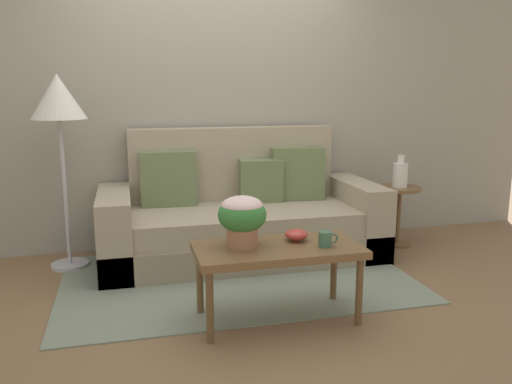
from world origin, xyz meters
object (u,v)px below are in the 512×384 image
Objects in this scene: couch at (241,218)px; table_vase at (400,174)px; side_table at (399,205)px; snack_bowl at (296,235)px; potted_plant at (242,216)px; coffee_mug at (326,239)px; coffee_table at (278,254)px; floor_lamp at (59,106)px.

couch reaches higher than table_vase.
side_table is 3.71× the size of snack_bowl.
couch is at bearing 176.97° from table_vase.
couch is at bearing 177.77° from side_table.
snack_bowl is 1.75m from table_vase.
potted_plant is at bearing -102.21° from couch.
snack_bowl is 0.51× the size of table_vase.
couch is 1.29m from potted_plant.
side_table is 1.79m from coffee_mug.
coffee_table is 0.19m from snack_bowl.
snack_bowl is at bearing 129.55° from coffee_mug.
floor_lamp is at bearing 177.24° from table_vase.
table_vase is (1.69, 1.14, -0.00)m from potted_plant.
coffee_table is (-0.06, -1.27, 0.09)m from couch.
snack_bowl is (-1.35, -1.14, 0.14)m from side_table.
coffee_mug is (0.28, -0.08, 0.10)m from coffee_table.
potted_plant is at bearing -175.90° from snack_bowl.
floor_lamp is (-1.39, 0.06, 0.95)m from couch.
coffee_table is 8.16× the size of coffee_mug.
potted_plant reaches higher than snack_bowl.
floor_lamp is 2.09m from snack_bowl.
table_vase reaches higher than side_table.
side_table is 0.29m from table_vase.
coffee_table is 2.07m from floor_lamp.
potted_plant is (1.13, -1.28, -0.62)m from floor_lamp.
coffee_table is at bearing -150.47° from snack_bowl.
table_vase is at bearing 39.76° from snack_bowl.
couch is 1.45m from side_table.
couch is at bearing 99.24° from coffee_mug.
coffee_mug is (0.48, -0.13, -0.14)m from potted_plant.
couch is 1.47m from table_vase.
coffee_mug is at bearing -15.44° from potted_plant.
table_vase is at bearing -122.46° from side_table.
couch is 4.24× the size of side_table.
coffee_table is at bearing -44.94° from floor_lamp.
floor_lamp is 4.94× the size of potted_plant.
couch reaches higher than side_table.
table_vase is (1.34, 1.12, 0.15)m from snack_bowl.
table_vase is (1.49, 1.20, 0.24)m from coffee_table.
floor_lamp reaches higher than couch.
coffee_mug is 1.76m from table_vase.
coffee_table is 0.32m from potted_plant.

